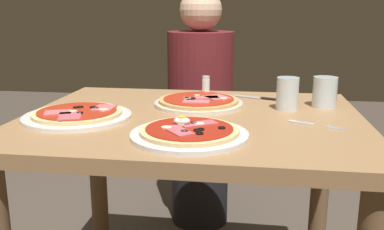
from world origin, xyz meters
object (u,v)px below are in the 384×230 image
pizza_across_left (78,115)px  water_glass_near (287,96)px  dining_table (193,156)px  fork (311,124)px  salt_shaker (207,85)px  water_glass_far (325,94)px  diner_person (200,117)px  pizza_across_right (197,102)px  knife (262,98)px  pizza_foreground (189,133)px

pizza_across_left → water_glass_near: 0.66m
dining_table → pizza_across_left: (-0.33, -0.09, 0.14)m
fork → dining_table: bearing=169.6°
pizza_across_left → salt_shaker: size_ratio=4.77×
water_glass_far → salt_shaker: (-0.41, 0.18, -0.01)m
pizza_across_left → salt_shaker: 0.56m
dining_table → fork: 0.38m
fork → salt_shaker: bearing=128.8°
water_glass_far → diner_person: diner_person is taller
pizza_across_right → knife: bearing=32.3°
pizza_across_right → fork: bearing=-30.3°
diner_person → dining_table: bearing=95.4°
water_glass_far → diner_person: bearing=128.9°
water_glass_far → fork: (-0.07, -0.24, -0.04)m
pizza_across_left → knife: pizza_across_left is taller
fork → water_glass_near: bearing=106.8°
fork → pizza_foreground: bearing=-153.3°
pizza_across_left → knife: (0.55, 0.37, -0.01)m
pizza_foreground → pizza_across_left: size_ratio=0.95×
pizza_across_right → salt_shaker: salt_shaker is taller
salt_shaker → diner_person: diner_person is taller
dining_table → knife: bearing=52.3°
pizza_across_right → water_glass_near: 0.30m
dining_table → pizza_foreground: size_ratio=3.40×
salt_shaker → diner_person: size_ratio=0.06×
water_glass_far → fork: bearing=-106.3°
water_glass_near → water_glass_far: (0.13, 0.06, -0.00)m
pizza_across_left → water_glass_near: water_glass_near is taller
pizza_foreground → pizza_across_left: pizza_foreground is taller
pizza_across_right → dining_table: bearing=-88.4°
knife → water_glass_far: bearing=-26.2°
pizza_foreground → diner_person: bearing=95.5°
pizza_foreground → fork: 0.36m
pizza_across_left → pizza_across_right: size_ratio=1.07×
fork → salt_shaker: size_ratio=2.20×
pizza_across_right → diner_person: bearing=96.3°
water_glass_far → pizza_foreground: bearing=-134.1°
pizza_across_right → salt_shaker: (0.01, 0.22, 0.02)m
dining_table → diner_person: (-0.07, 0.79, -0.07)m
dining_table → pizza_across_right: pizza_across_right is taller
salt_shaker → dining_table: bearing=-90.7°
dining_table → pizza_across_left: size_ratio=3.22×
water_glass_far → salt_shaker: 0.45m
water_glass_near → diner_person: size_ratio=0.09×
salt_shaker → pizza_across_left: bearing=-127.1°
pizza_across_right → diner_person: diner_person is taller
water_glass_near → water_glass_far: water_glass_near is taller
dining_table → knife: size_ratio=5.45×
pizza_foreground → water_glass_near: bearing=52.1°
knife → salt_shaker: 0.23m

